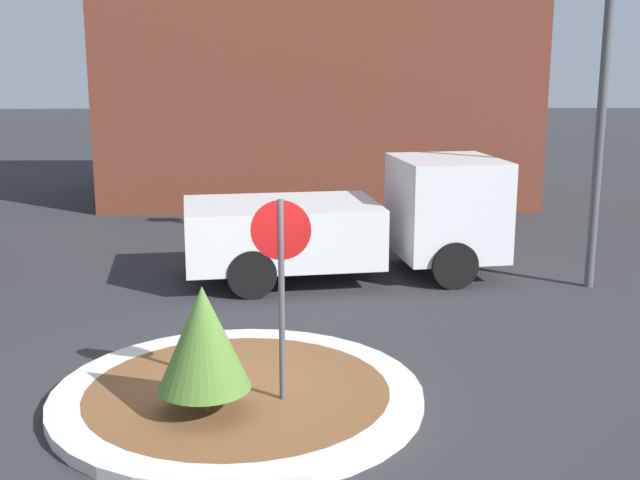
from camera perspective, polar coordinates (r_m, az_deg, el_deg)
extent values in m
plane|color=#2D2D30|center=(9.81, -5.85, -11.28)|extent=(120.00, 120.00, 0.00)
cylinder|color=beige|center=(9.78, -5.86, -10.91)|extent=(4.42, 4.42, 0.14)
cylinder|color=brown|center=(9.78, -5.86, -10.90)|extent=(3.62, 3.62, 0.14)
cylinder|color=#4C4C51|center=(9.09, -2.74, -4.80)|extent=(0.07, 0.07, 2.49)
cylinder|color=#B71414|center=(8.86, -2.80, 0.70)|extent=(0.67, 0.03, 0.67)
cylinder|color=brown|center=(9.17, -8.15, -11.16)|extent=(0.08, 0.08, 0.29)
cone|color=#4C752D|center=(8.90, -8.30, -6.88)|extent=(1.03, 1.03, 1.16)
cube|color=silver|center=(15.26, 8.96, 2.38)|extent=(2.14, 2.40, 1.82)
cube|color=silver|center=(14.65, -2.78, 0.60)|extent=(3.76, 2.74, 1.07)
cube|color=black|center=(15.42, 11.30, 3.60)|extent=(0.31, 1.92, 0.64)
cylinder|color=black|center=(16.35, 7.13, 0.02)|extent=(0.87, 0.37, 0.84)
cylinder|color=black|center=(14.42, 9.50, -1.77)|extent=(0.87, 0.37, 0.84)
cylinder|color=black|center=(15.72, -5.52, -0.46)|extent=(0.87, 0.37, 0.84)
cylinder|color=black|center=(13.69, -4.88, -2.41)|extent=(0.87, 0.37, 0.84)
cube|color=brown|center=(23.79, -0.17, 11.74)|extent=(11.78, 6.00, 7.19)
cylinder|color=#4C4C51|center=(14.70, 19.57, 11.06)|extent=(0.16, 0.16, 7.49)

